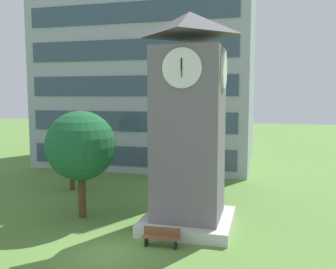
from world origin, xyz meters
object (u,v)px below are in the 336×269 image
object	(u,v)px
park_bench	(161,237)
tree_streetside	(71,139)
clock_tower	(189,133)
tree_by_building	(81,146)

from	to	relation	value
park_bench	tree_streetside	distance (m)	12.93
clock_tower	tree_by_building	xyz separation A→B (m)	(-6.35, -0.12, -0.92)
park_bench	tree_by_building	world-z (taller)	tree_by_building
clock_tower	tree_by_building	distance (m)	6.41
clock_tower	tree_streetside	distance (m)	11.45
tree_by_building	clock_tower	bearing A→B (deg)	1.05
clock_tower	park_bench	world-z (taller)	clock_tower
tree_streetside	park_bench	bearing A→B (deg)	-41.47
park_bench	tree_by_building	xyz separation A→B (m)	(-5.62, 2.82, 3.79)
park_bench	clock_tower	bearing A→B (deg)	76.11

